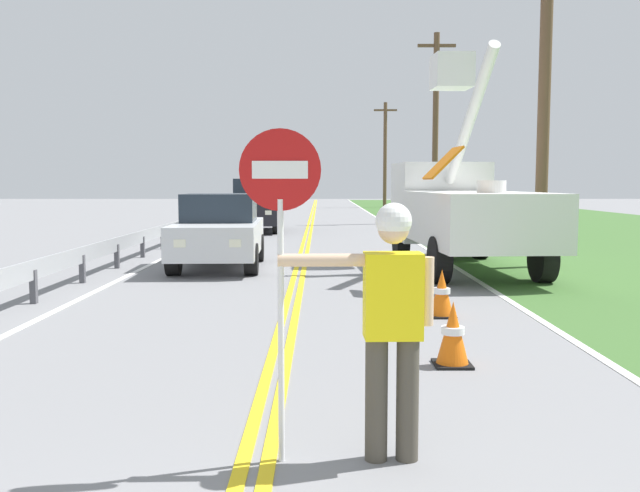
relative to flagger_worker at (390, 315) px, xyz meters
The scene contains 16 objects.
centerline_yellow_left 16.50m from the flagger_worker, 93.62° to the left, with size 0.11×110.00×0.01m, color yellow.
centerline_yellow_right 16.49m from the flagger_worker, 93.00° to the left, with size 0.11×110.00×0.01m, color yellow.
edge_line_right 16.68m from the flagger_worker, 80.84° to the left, with size 0.12×110.00×0.01m, color silver.
edge_line_left 17.08m from the flagger_worker, 105.48° to the left, with size 0.12×110.00×0.01m, color silver.
flagger_worker is the anchor object (origin of this frame).
stop_sign_paddle 1.02m from the flagger_worker, behind, with size 0.56×0.04×2.33m.
utility_bucket_truck 11.48m from the flagger_worker, 76.32° to the left, with size 2.68×6.92×5.01m.
oncoming_sedan_nearest 11.35m from the flagger_worker, 104.39° to the left, with size 2.03×4.16×1.70m.
oncoming_suv_second 22.91m from the flagger_worker, 97.63° to the left, with size 2.06×4.67×2.10m.
utility_pole_near 12.45m from the flagger_worker, 67.48° to the left, with size 1.80×0.28×7.96m.
utility_pole_mid 29.00m from the flagger_worker, 79.95° to the left, with size 1.80×0.28×8.99m.
utility_pole_far 49.63m from the flagger_worker, 84.67° to the left, with size 1.80×0.28×8.16m.
traffic_cone_lead 2.76m from the flagger_worker, 69.70° to the left, with size 0.40×0.40×0.70m.
traffic_cone_mid 5.39m from the flagger_worker, 76.10° to the left, with size 0.40×0.40×0.70m.
traffic_cone_tail 8.13m from the flagger_worker, 80.69° to the left, with size 0.40×0.40×0.70m.
guardrail_left_shoulder 13.07m from the flagger_worker, 113.23° to the left, with size 0.10×32.00×0.71m.
Camera 1 is at (0.45, -1.14, 1.97)m, focal length 38.44 mm.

